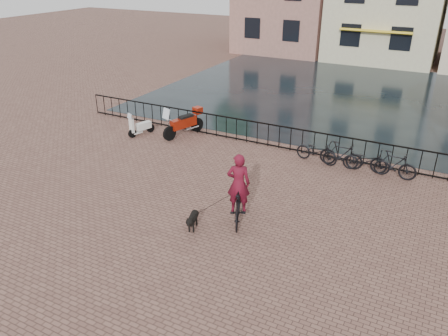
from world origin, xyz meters
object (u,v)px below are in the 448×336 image
at_px(cyclist, 238,193).
at_px(motorcycle, 183,120).
at_px(dog, 193,220).
at_px(scooter, 141,123).

height_order(cyclist, motorcycle, cyclist).
height_order(dog, motorcycle, motorcycle).
distance_m(motorcycle, scooter, 1.95).
relative_size(cyclist, scooter, 2.01).
height_order(cyclist, dog, cyclist).
distance_m(dog, scooter, 8.18).
height_order(dog, scooter, scooter).
bearing_deg(dog, scooter, 121.35).
relative_size(cyclist, dog, 2.95).
xyz_separation_m(dog, motorcycle, (-4.29, 6.29, 0.47)).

